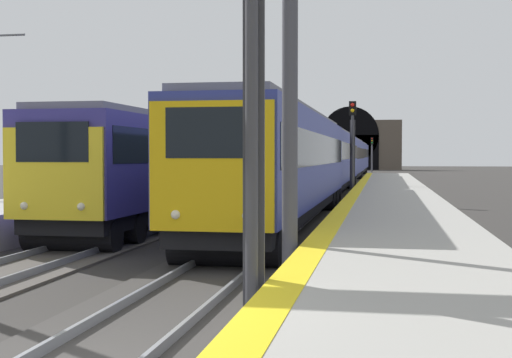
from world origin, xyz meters
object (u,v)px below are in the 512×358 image
object	(u,v)px
railway_signal_far	(372,151)
train_main_approaching	(339,158)
railway_signal_mid	(352,144)
railway_signal_near	(252,77)
train_adjacent_platform	(264,160)

from	to	relation	value
railway_signal_far	train_main_approaching	bearing A→B (deg)	-2.19
railway_signal_mid	train_main_approaching	bearing A→B (deg)	-174.26
train_main_approaching	railway_signal_near	xyz separation A→B (m)	(-48.02, -1.85, 1.20)
train_adjacent_platform	railway_signal_far	bearing A→B (deg)	174.67
railway_signal_near	railway_signal_far	bearing A→B (deg)	-180.00
train_main_approaching	railway_signal_far	distance (m)	48.41
train_main_approaching	train_adjacent_platform	size ratio (longest dim) A/B	1.37
train_adjacent_platform	railway_signal_far	xyz separation A→B (m)	(57.99, -6.31, 0.87)
train_main_approaching	railway_signal_mid	xyz separation A→B (m)	(-18.44, -1.85, 0.83)
railway_signal_far	railway_signal_mid	bearing A→B (deg)	0.00
railway_signal_mid	railway_signal_far	world-z (taller)	railway_signal_mid
railway_signal_mid	train_adjacent_platform	bearing A→B (deg)	-144.40
train_adjacent_platform	railway_signal_mid	size ratio (longest dim) A/B	11.39
train_adjacent_platform	railway_signal_near	distance (m)	38.93
railway_signal_far	train_adjacent_platform	bearing A→B (deg)	-6.21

